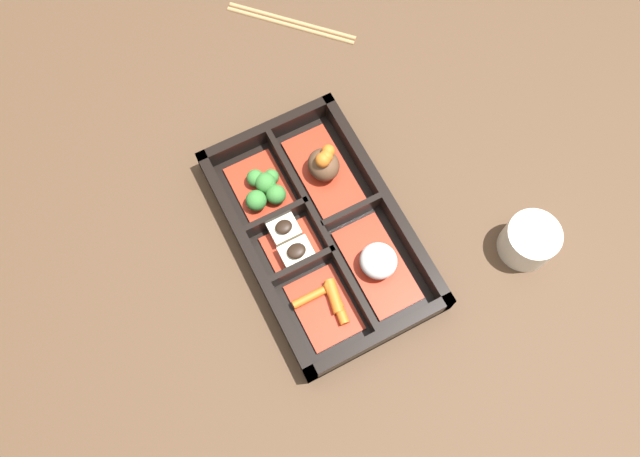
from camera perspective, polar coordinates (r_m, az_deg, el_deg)
name	(u,v)px	position (r m, az deg, el deg)	size (l,w,h in m)	color
ground_plane	(320,235)	(0.85, 0.00, -0.58)	(3.00, 3.00, 0.00)	#4C3523
bento_base	(320,234)	(0.85, 0.00, -0.46)	(0.34, 0.21, 0.01)	black
bento_rim	(319,230)	(0.83, -0.09, -0.13)	(0.34, 0.21, 0.04)	black
bowl_stew	(324,166)	(0.86, 0.35, 5.76)	(0.13, 0.07, 0.06)	#B22D19
bowl_rice	(378,262)	(0.82, 5.32, -3.11)	(0.13, 0.07, 0.04)	#B22D19
bowl_greens	(264,187)	(0.85, -5.17, 3.77)	(0.09, 0.07, 0.03)	#B22D19
bowl_tofu	(291,243)	(0.82, -2.69, -1.33)	(0.07, 0.07, 0.03)	#B22D19
bowl_carrots	(327,304)	(0.81, 0.64, -6.92)	(0.10, 0.07, 0.02)	#B22D19
tea_cup	(529,240)	(0.86, 18.60, -1.03)	(0.07, 0.07, 0.05)	beige
chopsticks	(291,22)	(1.02, -2.65, 18.33)	(0.16, 0.16, 0.01)	#A87F51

